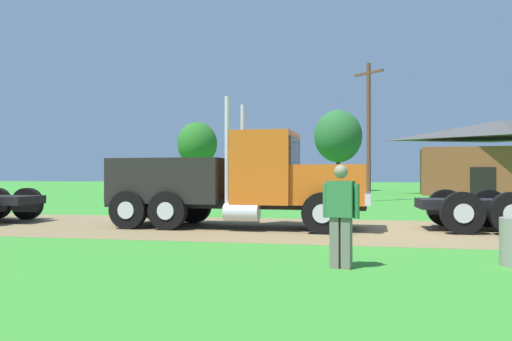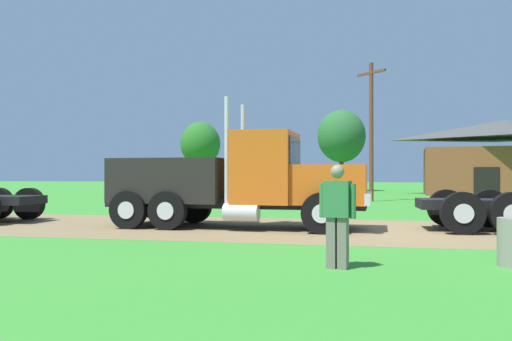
{
  "view_description": "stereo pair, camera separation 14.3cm",
  "coord_description": "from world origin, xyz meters",
  "px_view_note": "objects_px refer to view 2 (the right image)",
  "views": [
    {
      "loc": [
        -0.31,
        -15.23,
        1.61
      ],
      "look_at": [
        -3.43,
        0.07,
        1.75
      ],
      "focal_mm": 35.92,
      "sensor_mm": 36.0,
      "label": 1
    },
    {
      "loc": [
        -0.17,
        -15.2,
        1.61
      ],
      "look_at": [
        -3.43,
        0.07,
        1.75
      ],
      "focal_mm": 35.92,
      "sensor_mm": 36.0,
      "label": 2
    }
  ],
  "objects_px": {
    "truck_foreground_white": "(234,182)",
    "utility_pole_near": "(371,128)",
    "visitor_walking_mid": "(337,212)",
    "shed_building": "(506,159)"
  },
  "relations": [
    {
      "from": "truck_foreground_white",
      "to": "visitor_walking_mid",
      "type": "distance_m",
      "value": 7.17
    },
    {
      "from": "visitor_walking_mid",
      "to": "shed_building",
      "type": "height_order",
      "value": "shed_building"
    },
    {
      "from": "truck_foreground_white",
      "to": "utility_pole_near",
      "type": "bearing_deg",
      "value": 75.6
    },
    {
      "from": "visitor_walking_mid",
      "to": "utility_pole_near",
      "type": "bearing_deg",
      "value": 87.91
    },
    {
      "from": "truck_foreground_white",
      "to": "shed_building",
      "type": "height_order",
      "value": "shed_building"
    },
    {
      "from": "visitor_walking_mid",
      "to": "utility_pole_near",
      "type": "height_order",
      "value": "utility_pole_near"
    },
    {
      "from": "truck_foreground_white",
      "to": "utility_pole_near",
      "type": "relative_size",
      "value": 0.96
    },
    {
      "from": "utility_pole_near",
      "to": "truck_foreground_white",
      "type": "bearing_deg",
      "value": -104.4
    },
    {
      "from": "utility_pole_near",
      "to": "visitor_walking_mid",
      "type": "bearing_deg",
      "value": -92.09
    },
    {
      "from": "truck_foreground_white",
      "to": "visitor_walking_mid",
      "type": "height_order",
      "value": "truck_foreground_white"
    }
  ]
}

